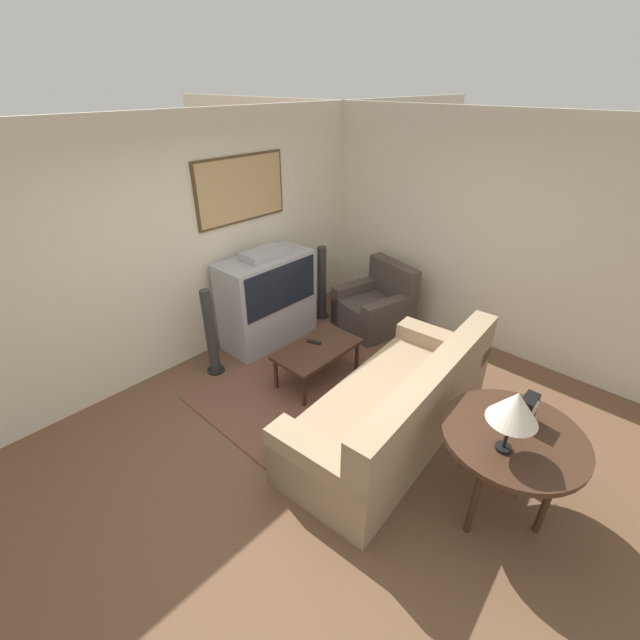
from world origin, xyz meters
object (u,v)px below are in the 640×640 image
object	(u,v)px
table_lamp	(515,408)
speaker_tower_right	(322,285)
armchair	(376,307)
couch	(396,409)
mantel_clock	(527,409)
console_table	(513,442)
speaker_tower_left	(211,335)
tv	(268,299)
coffee_table	(317,351)

from	to	relation	value
table_lamp	speaker_tower_right	distance (m)	3.51
armchair	speaker_tower_right	distance (m)	0.80
couch	mantel_clock	bearing A→B (deg)	89.99
mantel_clock	speaker_tower_right	distance (m)	3.33
console_table	speaker_tower_left	size ratio (longest dim) A/B	0.98
speaker_tower_right	couch	bearing A→B (deg)	-120.75
table_lamp	tv	bearing A→B (deg)	78.75
mantel_clock	speaker_tower_right	size ratio (longest dim) A/B	0.22
tv	couch	size ratio (longest dim) A/B	0.51
speaker_tower_right	speaker_tower_left	bearing A→B (deg)	180.00
mantel_clock	speaker_tower_right	world-z (taller)	speaker_tower_right
console_table	table_lamp	xyz separation A→B (m)	(-0.19, 0.01, 0.44)
mantel_clock	speaker_tower_right	xyz separation A→B (m)	(1.16, 3.10, -0.38)
table_lamp	speaker_tower_left	size ratio (longest dim) A/B	0.47
speaker_tower_left	speaker_tower_right	size ratio (longest dim) A/B	1.00
armchair	speaker_tower_right	size ratio (longest dim) A/B	0.96
mantel_clock	speaker_tower_right	bearing A→B (deg)	69.46
tv	couch	distance (m)	2.20
tv	mantel_clock	size ratio (longest dim) A/B	5.38
table_lamp	speaker_tower_right	size ratio (longest dim) A/B	0.47
tv	table_lamp	bearing A→B (deg)	-101.25
couch	coffee_table	distance (m)	1.13
table_lamp	mantel_clock	bearing A→B (deg)	-0.16
armchair	console_table	bearing A→B (deg)	-19.93
couch	speaker_tower_right	size ratio (longest dim) A/B	2.29
mantel_clock	speaker_tower_left	size ratio (longest dim) A/B	0.22
armchair	mantel_clock	xyz separation A→B (m)	(-1.45, -2.38, 0.59)
tv	coffee_table	xyz separation A→B (m)	(-0.21, -1.04, -0.20)
console_table	speaker_tower_left	distance (m)	3.14
couch	speaker_tower_left	size ratio (longest dim) A/B	2.29
console_table	speaker_tower_left	world-z (taller)	speaker_tower_left
console_table	mantel_clock	xyz separation A→B (m)	(0.17, 0.01, 0.18)
couch	console_table	bearing A→B (deg)	80.23
table_lamp	armchair	bearing A→B (deg)	52.63
coffee_table	tv	bearing A→B (deg)	78.71
couch	speaker_tower_left	bearing A→B (deg)	-79.50
tv	coffee_table	distance (m)	1.08
tv	speaker_tower_left	world-z (taller)	tv
table_lamp	speaker_tower_left	world-z (taller)	table_lamp
armchair	speaker_tower_left	distance (m)	2.21
armchair	speaker_tower_right	world-z (taller)	speaker_tower_right
mantel_clock	couch	bearing A→B (deg)	94.43
console_table	mantel_clock	bearing A→B (deg)	2.01
coffee_table	console_table	world-z (taller)	console_table
couch	coffee_table	size ratio (longest dim) A/B	2.49
mantel_clock	table_lamp	bearing A→B (deg)	179.84
console_table	mantel_clock	size ratio (longest dim) A/B	4.48
couch	console_table	size ratio (longest dim) A/B	2.34
tv	coffee_table	bearing A→B (deg)	-101.29
tv	mantel_clock	distance (m)	3.20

